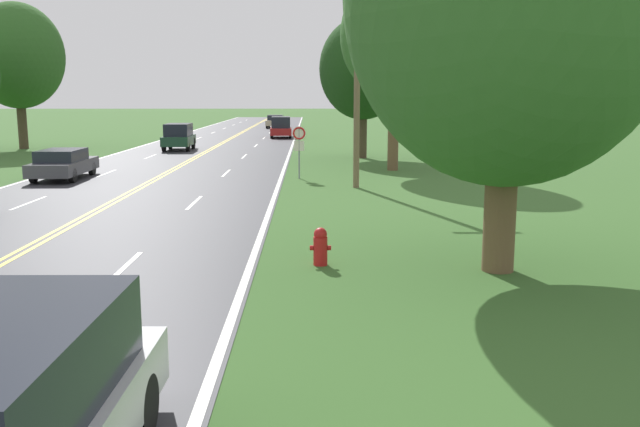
# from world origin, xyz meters

# --- Properties ---
(fire_hydrant) EXTENTS (0.46, 0.30, 0.83)m
(fire_hydrant) POSITION_xyz_m (7.02, 16.80, 0.42)
(fire_hydrant) COLOR red
(fire_hydrant) RESTS_ON ground
(traffic_sign) EXTENTS (0.60, 0.10, 2.30)m
(traffic_sign) POSITION_xyz_m (6.32, 32.40, 1.73)
(traffic_sign) COLOR gray
(traffic_sign) RESTS_ON ground
(utility_pole_midground) EXTENTS (1.80, 0.24, 8.19)m
(utility_pole_midground) POSITION_xyz_m (8.64, 29.38, 4.25)
(utility_pole_midground) COLOR brown
(utility_pole_midground) RESTS_ON ground
(tree_behind_sign) EXTENTS (5.10, 5.10, 8.12)m
(tree_behind_sign) POSITION_xyz_m (9.90, 42.46, 5.17)
(tree_behind_sign) COLOR #473828
(tree_behind_sign) RESTS_ON ground
(tree_right_cluster) EXTENTS (6.20, 6.20, 9.89)m
(tree_right_cluster) POSITION_xyz_m (-13.10, 49.97, 6.30)
(tree_right_cluster) COLOR #473828
(tree_right_cluster) RESTS_ON ground
(tree_far_back) EXTENTS (5.26, 5.26, 9.52)m
(tree_far_back) POSITION_xyz_m (10.88, 35.76, 6.46)
(tree_far_back) COLOR brown
(tree_far_back) RESTS_ON ground
(car_dark_grey_sedan_mid_far) EXTENTS (1.96, 4.60, 1.32)m
(car_dark_grey_sedan_mid_far) POSITION_xyz_m (-4.06, 32.35, 0.69)
(car_dark_grey_sedan_mid_far) COLOR black
(car_dark_grey_sedan_mid_far) RESTS_ON ground
(car_dark_green_suv_receding) EXTENTS (1.89, 3.96, 1.79)m
(car_dark_green_suv_receding) POSITION_xyz_m (-2.05, 48.46, 0.95)
(car_dark_green_suv_receding) COLOR black
(car_dark_green_suv_receding) RESTS_ON ground
(car_red_van_distant) EXTENTS (1.96, 3.99, 1.83)m
(car_red_van_distant) POSITION_xyz_m (4.27, 62.25, 0.94)
(car_red_van_distant) COLOR black
(car_red_van_distant) RESTS_ON ground
(car_champagne_sedan_horizon) EXTENTS (2.03, 4.67, 1.46)m
(car_champagne_sedan_horizon) POSITION_xyz_m (2.88, 80.70, 0.77)
(car_champagne_sedan_horizon) COLOR black
(car_champagne_sedan_horizon) RESTS_ON ground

